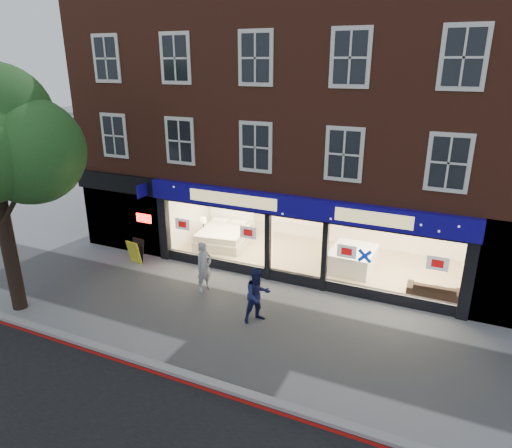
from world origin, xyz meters
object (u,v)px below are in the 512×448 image
Objects in this scene: a_board at (136,251)px; mattress_stack at (352,259)px; pedestrian_blue at (257,295)px; pedestrian_grey at (204,267)px; display_bed at (225,235)px; sofa at (434,290)px.

mattress_stack is at bearing 28.16° from a_board.
a_board is 6.41m from pedestrian_blue.
mattress_stack is 1.16× the size of pedestrian_blue.
a_board is 3.74m from pedestrian_grey.
mattress_stack is 2.10× the size of a_board.
display_bed reaches higher than mattress_stack.
pedestrian_blue reaches higher than sofa.
sofa is at bearing -13.51° from pedestrian_blue.
pedestrian_blue is (-4.79, -3.64, 0.52)m from sofa.
pedestrian_blue is (2.49, -1.07, -0.01)m from pedestrian_grey.
display_bed is at bearing 36.37° from pedestrian_grey.
pedestrian_grey reaches higher than pedestrian_blue.
a_board is at bearing 94.66° from pedestrian_grey.
pedestrian_grey reaches higher than sofa.
pedestrian_grey reaches higher than display_bed.
pedestrian_grey is (-7.28, -2.57, 0.53)m from sofa.
pedestrian_grey is (-4.28, -3.65, 0.39)m from mattress_stack.
a_board reaches higher than sofa.
pedestrian_blue is (-1.79, -4.72, 0.38)m from mattress_stack.
pedestrian_grey is at bearing -79.55° from display_bed.
mattress_stack is at bearing -31.75° from pedestrian_grey.
display_bed reaches higher than a_board.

